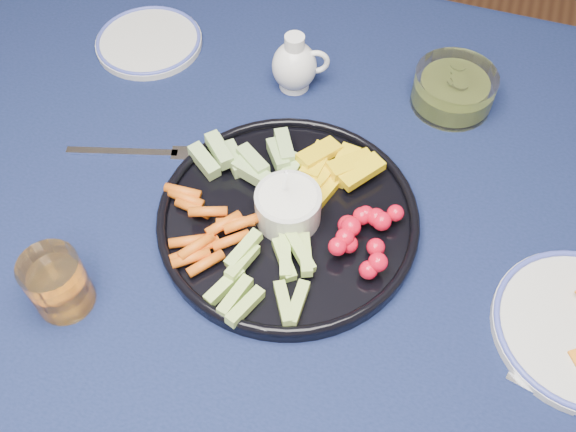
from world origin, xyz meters
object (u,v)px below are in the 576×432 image
(juice_tumbler, at_px, (59,285))
(creamer_pitcher, at_px, (295,65))
(crudite_platter, at_px, (287,214))
(dining_table, at_px, (234,245))
(side_plate_extra, at_px, (149,41))
(pickle_bowl, at_px, (453,91))

(juice_tumbler, bearing_deg, creamer_pitcher, 71.76)
(crudite_platter, xyz_separation_m, juice_tumbler, (-0.21, -0.19, 0.02))
(dining_table, xyz_separation_m, side_plate_extra, (-0.24, 0.26, 0.09))
(dining_table, distance_m, creamer_pitcher, 0.28)
(dining_table, height_order, juice_tumbler, juice_tumbler)
(crudite_platter, distance_m, juice_tumbler, 0.29)
(dining_table, distance_m, pickle_bowl, 0.39)
(juice_tumbler, xyz_separation_m, side_plate_extra, (-0.11, 0.45, -0.03))
(side_plate_extra, bearing_deg, juice_tumbler, -76.53)
(crudite_platter, bearing_deg, dining_table, -176.32)
(dining_table, xyz_separation_m, crudite_platter, (0.08, 0.01, 0.11))
(crudite_platter, xyz_separation_m, pickle_bowl, (0.16, 0.28, 0.01))
(pickle_bowl, bearing_deg, juice_tumbler, -128.31)
(creamer_pitcher, bearing_deg, juice_tumbler, -108.24)
(creamer_pitcher, bearing_deg, pickle_bowl, 9.51)
(dining_table, bearing_deg, creamer_pitcher, 88.15)
(crudite_platter, distance_m, side_plate_extra, 0.41)
(side_plate_extra, bearing_deg, dining_table, -47.28)
(dining_table, relative_size, pickle_bowl, 13.89)
(juice_tumbler, bearing_deg, pickle_bowl, 51.69)
(creamer_pitcher, height_order, side_plate_extra, creamer_pitcher)
(crudite_platter, bearing_deg, creamer_pitcher, 105.93)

